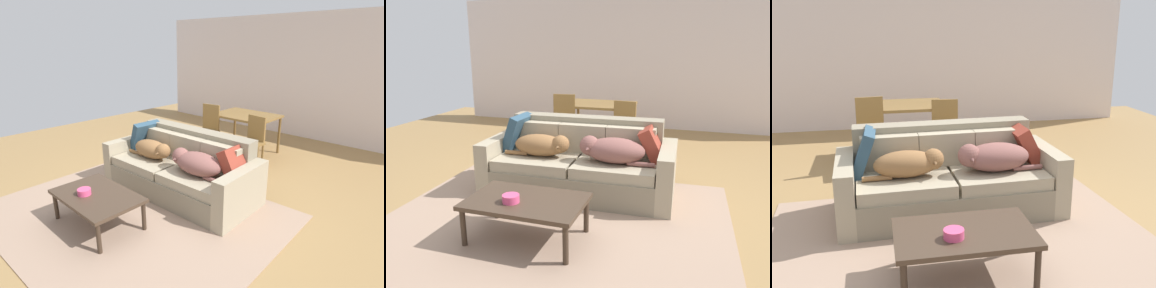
{
  "view_description": "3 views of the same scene",
  "coord_description": "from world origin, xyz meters",
  "views": [
    {
      "loc": [
        2.9,
        -2.82,
        2.08
      ],
      "look_at": [
        0.15,
        0.14,
        0.75
      ],
      "focal_mm": 28.94,
      "sensor_mm": 36.0,
      "label": 1
    },
    {
      "loc": [
        1.33,
        -4.09,
        1.79
      ],
      "look_at": [
        -0.02,
        0.03,
        0.62
      ],
      "focal_mm": 35.39,
      "sensor_mm": 36.0,
      "label": 2
    },
    {
      "loc": [
        -0.73,
        -4.19,
        1.95
      ],
      "look_at": [
        0.14,
        0.05,
        0.73
      ],
      "focal_mm": 41.46,
      "sensor_mm": 36.0,
      "label": 3
    }
  ],
  "objects": [
    {
      "name": "throw_pillow_by_left_arm",
      "position": [
        -0.87,
        0.14,
        0.67
      ],
      "size": [
        0.27,
        0.47,
        0.47
      ],
      "primitive_type": "cube",
      "rotation": [
        0.0,
        0.35,
        -0.03
      ],
      "color": "#2A475B",
      "rests_on": "couch"
    },
    {
      "name": "throw_pillow_by_right_arm",
      "position": [
        0.84,
        0.19,
        0.64
      ],
      "size": [
        0.33,
        0.41,
        0.42
      ],
      "primitive_type": "cube",
      "rotation": [
        0.0,
        -0.48,
        0.03
      ],
      "color": "maroon",
      "rests_on": "couch"
    },
    {
      "name": "dog_on_left_cushion",
      "position": [
        -0.42,
        -0.08,
        0.6
      ],
      "size": [
        0.8,
        0.34,
        0.27
      ],
      "rotation": [
        0.0,
        0.0,
        0.03
      ],
      "color": "brown",
      "rests_on": "couch"
    },
    {
      "name": "ground_plane",
      "position": [
        0.0,
        0.0,
        0.0
      ],
      "size": [
        10.0,
        10.0,
        0.0
      ],
      "primitive_type": "plane",
      "color": "#9D7948"
    },
    {
      "name": "dining_table",
      "position": [
        -0.32,
        2.18,
        0.68
      ],
      "size": [
        1.15,
        0.88,
        0.76
      ],
      "color": "olive",
      "rests_on": "ground"
    },
    {
      "name": "area_rug",
      "position": [
        -0.01,
        -0.77,
        0.01
      ],
      "size": [
        3.61,
        2.97,
        0.01
      ],
      "primitive_type": "cube",
      "rotation": [
        0.0,
        0.0,
        0.03
      ],
      "color": "tan",
      "rests_on": "ground"
    },
    {
      "name": "dining_chair_near_left",
      "position": [
        -0.79,
        1.6,
        0.53
      ],
      "size": [
        0.45,
        0.45,
        0.96
      ],
      "rotation": [
        0.0,
        0.0,
        0.15
      ],
      "color": "olive",
      "rests_on": "ground"
    },
    {
      "name": "coffee_table",
      "position": [
        -0.11,
        -1.2,
        0.36
      ],
      "size": [
        1.07,
        0.68,
        0.4
      ],
      "color": "#443325",
      "rests_on": "ground"
    },
    {
      "name": "couch",
      "position": [
        -0.01,
        0.11,
        0.33
      ],
      "size": [
        2.29,
        1.07,
        0.88
      ],
      "rotation": [
        0.0,
        0.0,
        0.03
      ],
      "color": "gray",
      "rests_on": "ground"
    },
    {
      "name": "bowl_on_coffee_table",
      "position": [
        -0.21,
        -1.3,
        0.44
      ],
      "size": [
        0.15,
        0.15,
        0.07
      ],
      "primitive_type": "cylinder",
      "color": "#EA4C7F",
      "rests_on": "coffee_table"
    },
    {
      "name": "back_partition",
      "position": [
        0.0,
        4.0,
        1.35
      ],
      "size": [
        8.0,
        0.12,
        2.7
      ],
      "primitive_type": "cube",
      "color": "silver",
      "rests_on": "ground"
    },
    {
      "name": "dining_chair_near_right",
      "position": [
        0.2,
        1.61,
        0.5
      ],
      "size": [
        0.45,
        0.45,
        0.89
      ],
      "rotation": [
        0.0,
        0.0,
        -0.13
      ],
      "color": "olive",
      "rests_on": "ground"
    },
    {
      "name": "dog_on_right_cushion",
      "position": [
        0.41,
        -0.07,
        0.61
      ],
      "size": [
        0.87,
        0.42,
        0.3
      ],
      "rotation": [
        0.0,
        0.0,
        0.03
      ],
      "color": "brown",
      "rests_on": "couch"
    }
  ]
}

